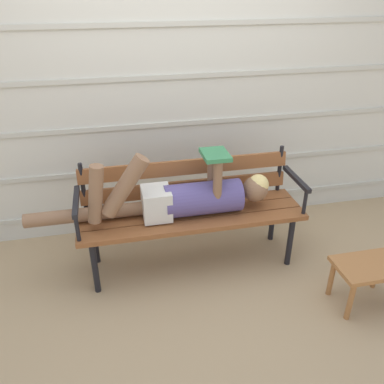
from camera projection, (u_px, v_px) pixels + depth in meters
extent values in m
plane|color=tan|center=(194.00, 267.00, 3.09)|extent=(12.00, 12.00, 0.00)
cube|color=beige|center=(175.00, 100.00, 3.17)|extent=(5.04, 0.06, 2.25)
cube|color=#B7B7AD|center=(178.00, 204.00, 3.58)|extent=(5.04, 0.02, 0.04)
cube|color=#B7B7AD|center=(177.00, 166.00, 3.40)|extent=(5.04, 0.02, 0.04)
cube|color=#B7B7AD|center=(176.00, 124.00, 3.23)|extent=(5.04, 0.02, 0.04)
cube|color=#B7B7AD|center=(175.00, 77.00, 3.05)|extent=(5.04, 0.02, 0.04)
cube|color=#B7B7AD|center=(174.00, 24.00, 2.87)|extent=(5.04, 0.02, 0.04)
cube|color=brown|center=(196.00, 226.00, 2.81)|extent=(1.65, 0.14, 0.04)
cube|color=brown|center=(192.00, 216.00, 2.94)|extent=(1.65, 0.14, 0.04)
cube|color=brown|center=(188.00, 206.00, 3.07)|extent=(1.65, 0.14, 0.04)
cube|color=brown|center=(186.00, 188.00, 3.07)|extent=(1.58, 0.05, 0.11)
cube|color=brown|center=(186.00, 167.00, 2.98)|extent=(1.58, 0.05, 0.11)
cylinder|color=black|center=(83.00, 188.00, 2.88)|extent=(0.03, 0.03, 0.38)
cylinder|color=black|center=(280.00, 168.00, 3.17)|extent=(0.03, 0.03, 0.38)
cylinder|color=black|center=(95.00, 268.00, 2.76)|extent=(0.04, 0.04, 0.42)
cylinder|color=black|center=(290.00, 242.00, 3.04)|extent=(0.04, 0.04, 0.42)
cylinder|color=black|center=(95.00, 240.00, 3.06)|extent=(0.04, 0.04, 0.42)
cylinder|color=black|center=(273.00, 218.00, 3.33)|extent=(0.04, 0.04, 0.42)
cube|color=black|center=(76.00, 201.00, 2.69)|extent=(0.04, 0.42, 0.03)
cylinder|color=black|center=(77.00, 228.00, 2.59)|extent=(0.03, 0.03, 0.20)
cube|color=black|center=(296.00, 179.00, 2.98)|extent=(0.04, 0.42, 0.03)
cylinder|color=black|center=(305.00, 202.00, 2.88)|extent=(0.03, 0.03, 0.20)
cylinder|color=#514784|center=(203.00, 198.00, 2.89)|extent=(0.56, 0.24, 0.24)
cube|color=silver|center=(156.00, 203.00, 2.82)|extent=(0.20, 0.23, 0.22)
sphere|color=brown|center=(255.00, 189.00, 2.95)|extent=(0.19, 0.19, 0.19)
sphere|color=#E0C67A|center=(258.00, 185.00, 2.94)|extent=(0.16, 0.16, 0.16)
cylinder|color=brown|center=(125.00, 186.00, 2.64)|extent=(0.35, 0.11, 0.45)
cylinder|color=brown|center=(96.00, 194.00, 2.63)|extent=(0.15, 0.09, 0.42)
cylinder|color=brown|center=(86.00, 214.00, 2.81)|extent=(0.83, 0.10, 0.10)
cylinder|color=brown|center=(218.00, 182.00, 2.76)|extent=(0.06, 0.06, 0.32)
cylinder|color=brown|center=(212.00, 173.00, 2.90)|extent=(0.06, 0.06, 0.32)
cube|color=#337A4C|center=(215.00, 155.00, 2.74)|extent=(0.18, 0.25, 0.04)
cube|color=#9E6638|center=(369.00, 266.00, 2.62)|extent=(0.44, 0.30, 0.03)
cylinder|color=#9E6638|center=(350.00, 302.00, 2.56)|extent=(0.04, 0.04, 0.29)
cylinder|color=#9E6638|center=(331.00, 278.00, 2.77)|extent=(0.04, 0.04, 0.29)
cylinder|color=#9E6638|center=(376.00, 271.00, 2.83)|extent=(0.04, 0.04, 0.29)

